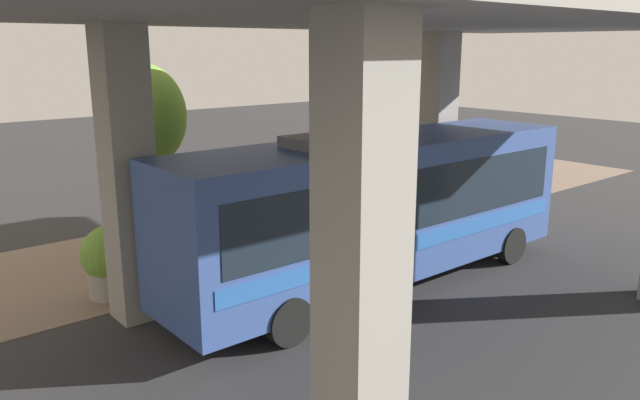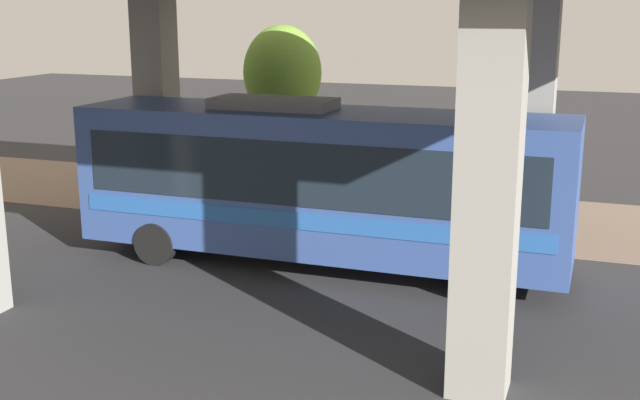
{
  "view_description": "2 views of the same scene",
  "coord_description": "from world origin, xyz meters",
  "px_view_note": "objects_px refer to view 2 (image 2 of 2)",
  "views": [
    {
      "loc": [
        12.73,
        -9.89,
        5.7
      ],
      "look_at": [
        1.25,
        -0.33,
        2.03
      ],
      "focal_mm": 35.0,
      "sensor_mm": 36.0,
      "label": 1
    },
    {
      "loc": [
        19.15,
        6.42,
        5.87
      ],
      "look_at": [
        1.14,
        -0.03,
        1.21
      ],
      "focal_mm": 45.0,
      "sensor_mm": 36.0,
      "label": 2
    }
  ],
  "objects_px": {
    "planter_middle": "(325,184)",
    "bus": "(320,178)",
    "planter_front": "(189,182)",
    "street_tree_near": "(282,73)",
    "planter_back": "(375,195)",
    "fire_hydrant": "(248,204)"
  },
  "relations": [
    {
      "from": "fire_hydrant",
      "to": "planter_front",
      "type": "height_order",
      "value": "planter_front"
    },
    {
      "from": "fire_hydrant",
      "to": "street_tree_near",
      "type": "height_order",
      "value": "street_tree_near"
    },
    {
      "from": "fire_hydrant",
      "to": "planter_back",
      "type": "height_order",
      "value": "planter_back"
    },
    {
      "from": "planter_back",
      "to": "bus",
      "type": "bearing_deg",
      "value": -1.7
    },
    {
      "from": "fire_hydrant",
      "to": "planter_back",
      "type": "distance_m",
      "value": 3.54
    },
    {
      "from": "planter_front",
      "to": "planter_back",
      "type": "distance_m",
      "value": 5.46
    },
    {
      "from": "fire_hydrant",
      "to": "planter_middle",
      "type": "distance_m",
      "value": 2.21
    },
    {
      "from": "fire_hydrant",
      "to": "street_tree_near",
      "type": "xyz_separation_m",
      "value": [
        -2.7,
        -0.04,
        3.41
      ]
    },
    {
      "from": "bus",
      "to": "planter_back",
      "type": "relative_size",
      "value": 7.56
    },
    {
      "from": "fire_hydrant",
      "to": "planter_back",
      "type": "relative_size",
      "value": 0.65
    },
    {
      "from": "planter_front",
      "to": "street_tree_near",
      "type": "xyz_separation_m",
      "value": [
        -2.29,
        2.03,
        3.04
      ]
    },
    {
      "from": "planter_front",
      "to": "planter_back",
      "type": "relative_size",
      "value": 1.16
    },
    {
      "from": "planter_back",
      "to": "planter_middle",
      "type": "bearing_deg",
      "value": -85.86
    },
    {
      "from": "bus",
      "to": "planter_front",
      "type": "xyz_separation_m",
      "value": [
        -3.46,
        -5.28,
        -1.22
      ]
    },
    {
      "from": "planter_front",
      "to": "planter_middle",
      "type": "distance_m",
      "value": 4.01
    },
    {
      "from": "bus",
      "to": "planter_middle",
      "type": "xyz_separation_m",
      "value": [
        -4.12,
        -1.33,
        -1.12
      ]
    },
    {
      "from": "planter_middle",
      "to": "bus",
      "type": "bearing_deg",
      "value": 17.88
    },
    {
      "from": "planter_front",
      "to": "planter_middle",
      "type": "xyz_separation_m",
      "value": [
        -0.66,
        3.95,
        0.1
      ]
    },
    {
      "from": "fire_hydrant",
      "to": "planter_middle",
      "type": "xyz_separation_m",
      "value": [
        -1.07,
        1.88,
        0.47
      ]
    },
    {
      "from": "planter_middle",
      "to": "planter_back",
      "type": "relative_size",
      "value": 1.27
    },
    {
      "from": "planter_middle",
      "to": "street_tree_near",
      "type": "height_order",
      "value": "street_tree_near"
    },
    {
      "from": "bus",
      "to": "planter_back",
      "type": "bearing_deg",
      "value": 178.3
    }
  ]
}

